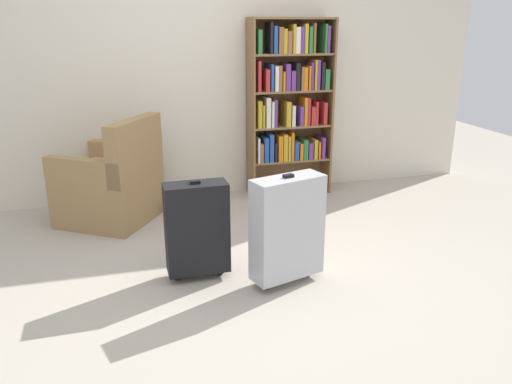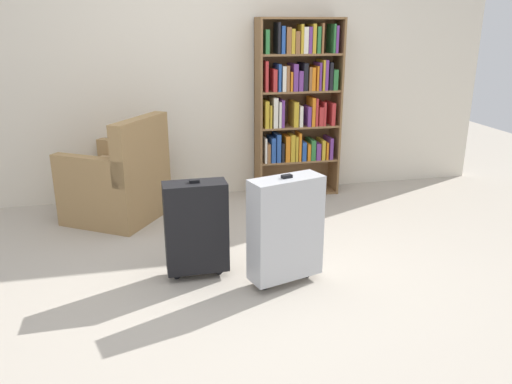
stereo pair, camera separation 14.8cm
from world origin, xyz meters
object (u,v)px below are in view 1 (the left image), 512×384
Objects in this scene: bookshelf at (289,101)px; mug at (171,210)px; armchair at (112,185)px; suitcase_black at (197,228)px; suitcase_silver at (287,228)px.

bookshelf is 1.53m from mug.
armchair is 1.42× the size of suitcase_black.
suitcase_black is (0.54, -1.22, 0.04)m from armchair.
armchair reaches higher than suitcase_black.
mug is (-1.21, -0.36, -0.87)m from bookshelf.
suitcase_black reaches higher than mug.
bookshelf reaches higher than suitcase_black.
mug is at bearing -163.50° from bookshelf.
bookshelf is 1.83m from armchair.
suitcase_silver is (-0.61, -1.79, -0.53)m from bookshelf.
suitcase_silver is at bearing -21.98° from suitcase_black.
bookshelf is at bearing 71.22° from suitcase_silver.
armchair is 1.81m from suitcase_silver.
mug is at bearing 112.89° from suitcase_silver.
mug is 1.25m from suitcase_black.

